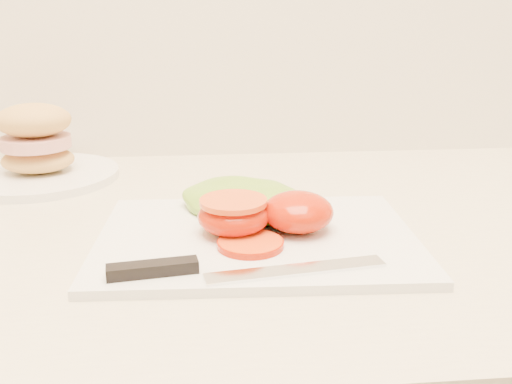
{
  "coord_description": "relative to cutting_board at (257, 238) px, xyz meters",
  "views": [
    {
      "loc": [
        -0.5,
        1.03,
        1.18
      ],
      "look_at": [
        -0.45,
        1.61,
        0.99
      ],
      "focal_mm": 40.0,
      "sensor_mm": 36.0,
      "label": 1
    }
  ],
  "objects": [
    {
      "name": "tomato_half_cut",
      "position": [
        -0.02,
        0.01,
        0.03
      ],
      "size": [
        0.08,
        0.08,
        0.04
      ],
      "color": "red",
      "rests_on": "cutting_board"
    },
    {
      "name": "tomato_slice_0",
      "position": [
        -0.01,
        -0.03,
        0.01
      ],
      "size": [
        0.07,
        0.07,
        0.01
      ],
      "primitive_type": "cylinder",
      "color": "#FE6310",
      "rests_on": "cutting_board"
    },
    {
      "name": "cutting_board",
      "position": [
        0.0,
        0.0,
        0.0
      ],
      "size": [
        0.35,
        0.26,
        0.01
      ],
      "primitive_type": "cube",
      "rotation": [
        0.0,
        0.0,
        -0.04
      ],
      "color": "white",
      "rests_on": "counter"
    },
    {
      "name": "sandwich_plate",
      "position": [
        -0.3,
        0.27,
        0.04
      ],
      "size": [
        0.23,
        0.23,
        0.11
      ],
      "rotation": [
        0.0,
        0.0,
        0.0
      ],
      "color": "white",
      "rests_on": "counter"
    },
    {
      "name": "tomato_half_dome",
      "position": [
        0.05,
        0.01,
        0.03
      ],
      "size": [
        0.08,
        0.08,
        0.04
      ],
      "primitive_type": "ellipsoid",
      "color": "red",
      "rests_on": "cutting_board"
    },
    {
      "name": "lettuce_leaf_0",
      "position": [
        -0.01,
        0.07,
        0.02
      ],
      "size": [
        0.19,
        0.17,
        0.03
      ],
      "primitive_type": "ellipsoid",
      "rotation": [
        0.0,
        0.0,
        -0.55
      ],
      "color": "#90C133",
      "rests_on": "cutting_board"
    },
    {
      "name": "knife",
      "position": [
        -0.05,
        -0.09,
        0.01
      ],
      "size": [
        0.26,
        0.05,
        0.01
      ],
      "rotation": [
        0.0,
        0.0,
        0.15
      ],
      "color": "silver",
      "rests_on": "cutting_board"
    }
  ]
}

